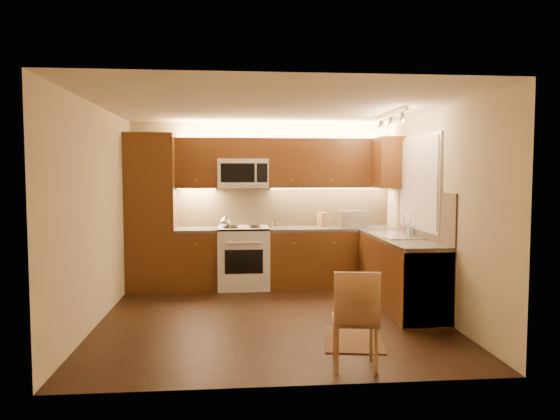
{
  "coord_description": "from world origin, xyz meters",
  "views": [
    {
      "loc": [
        -0.45,
        -6.04,
        1.71
      ],
      "look_at": [
        0.15,
        0.55,
        1.25
      ],
      "focal_mm": 33.14,
      "sensor_mm": 36.0,
      "label": 1
    }
  ],
  "objects": [
    {
      "name": "spice_jar_b",
      "position": [
        0.26,
        1.91,
        0.94
      ],
      "size": [
        0.05,
        0.05,
        0.09
      ],
      "primitive_type": "cylinder",
      "rotation": [
        0.0,
        0.0,
        -0.29
      ],
      "color": "brown",
      "rests_on": "counter_back_right"
    },
    {
      "name": "microwave",
      "position": [
        -0.3,
        1.81,
        1.72
      ],
      "size": [
        0.76,
        0.38,
        0.44
      ],
      "primitive_type": null,
      "color": "silver",
      "rests_on": "wall_back"
    },
    {
      "name": "spice_jar_c",
      "position": [
        0.24,
        1.87,
        0.95
      ],
      "size": [
        0.06,
        0.06,
        0.1
      ],
      "primitive_type": "cylinder",
      "rotation": [
        0.0,
        0.0,
        0.4
      ],
      "color": "silver",
      "rests_on": "counter_back_right"
    },
    {
      "name": "upper_cab_back_left",
      "position": [
        -0.99,
        1.82,
        1.88
      ],
      "size": [
        0.62,
        0.35,
        0.75
      ],
      "primitive_type": "cube",
      "color": "#46220F",
      "rests_on": "wall_back"
    },
    {
      "name": "base_cab_right",
      "position": [
        1.7,
        0.4,
        0.43
      ],
      "size": [
        0.6,
        2.0,
        0.86
      ],
      "primitive_type": "cube",
      "color": "#46220F",
      "rests_on": "floor"
    },
    {
      "name": "floor",
      "position": [
        0.0,
        0.0,
        0.0
      ],
      "size": [
        4.0,
        4.0,
        0.01
      ],
      "primitive_type": "cube",
      "color": "black",
      "rests_on": "ground"
    },
    {
      "name": "base_cab_back_left",
      "position": [
        -0.99,
        1.7,
        0.43
      ],
      "size": [
        0.62,
        0.6,
        0.86
      ],
      "primitive_type": "cube",
      "color": "#46220F",
      "rests_on": "floor"
    },
    {
      "name": "soap_bottle",
      "position": [
        1.94,
        0.74,
        1.0
      ],
      "size": [
        0.12,
        0.12,
        0.2
      ],
      "primitive_type": "imported",
      "rotation": [
        0.0,
        0.0,
        -0.4
      ],
      "color": "silver",
      "rests_on": "counter_right"
    },
    {
      "name": "kettle",
      "position": [
        -0.57,
        1.58,
        1.02
      ],
      "size": [
        0.2,
        0.2,
        0.2
      ],
      "primitive_type": null,
      "rotation": [
        0.0,
        0.0,
        0.18
      ],
      "color": "silver",
      "rests_on": "stove"
    },
    {
      "name": "counter_back_right",
      "position": [
        1.04,
        1.7,
        0.88
      ],
      "size": [
        1.92,
        0.6,
        0.04
      ],
      "primitive_type": "cube",
      "color": "#3E3A38",
      "rests_on": "base_cab_back_right"
    },
    {
      "name": "spice_jar_a",
      "position": [
        0.43,
        1.88,
        0.94
      ],
      "size": [
        0.05,
        0.05,
        0.08
      ],
      "primitive_type": "cylinder",
      "rotation": [
        0.0,
        0.0,
        -0.11
      ],
      "color": "silver",
      "rests_on": "counter_back_right"
    },
    {
      "name": "counter_back_left",
      "position": [
        -0.99,
        1.7,
        0.88
      ],
      "size": [
        0.62,
        0.6,
        0.04
      ],
      "primitive_type": "cube",
      "color": "#3E3A38",
      "rests_on": "base_cab_back_left"
    },
    {
      "name": "wall_front",
      "position": [
        0.0,
        -2.0,
        1.25
      ],
      "size": [
        4.0,
        0.01,
        2.5
      ],
      "primitive_type": "cube",
      "color": "#C7B992",
      "rests_on": "ground"
    },
    {
      "name": "dining_chair",
      "position": [
        0.62,
        -1.63,
        0.44
      ],
      "size": [
        0.44,
        0.44,
        0.88
      ],
      "primitive_type": null,
      "rotation": [
        0.0,
        0.0,
        -0.14
      ],
      "color": "#A57E4A",
      "rests_on": "floor"
    },
    {
      "name": "knife_block",
      "position": [
        0.92,
        1.81,
        1.01
      ],
      "size": [
        0.14,
        0.18,
        0.22
      ],
      "primitive_type": "cube",
      "rotation": [
        0.0,
        0.0,
        0.29
      ],
      "color": "#A57E4A",
      "rests_on": "counter_back_right"
    },
    {
      "name": "window_blinds",
      "position": [
        1.97,
        0.55,
        1.6
      ],
      "size": [
        0.02,
        1.36,
        1.16
      ],
      "primitive_type": "cube",
      "color": "silver",
      "rests_on": "wall_right"
    },
    {
      "name": "pantry",
      "position": [
        -1.65,
        1.7,
        1.15
      ],
      "size": [
        0.7,
        0.6,
        2.3
      ],
      "primitive_type": "cube",
      "color": "#46220F",
      "rests_on": "floor"
    },
    {
      "name": "counter_right",
      "position": [
        1.7,
        0.4,
        0.88
      ],
      "size": [
        0.6,
        2.0,
        0.04
      ],
      "primitive_type": "cube",
      "color": "#3E3A38",
      "rests_on": "base_cab_right"
    },
    {
      "name": "wall_left",
      "position": [
        -2.0,
        0.0,
        1.25
      ],
      "size": [
        0.01,
        4.0,
        2.5
      ],
      "primitive_type": "cube",
      "color": "#C7B992",
      "rests_on": "ground"
    },
    {
      "name": "base_cab_back_right",
      "position": [
        1.04,
        1.7,
        0.43
      ],
      "size": [
        1.92,
        0.6,
        0.86
      ],
      "primitive_type": "cube",
      "color": "#46220F",
      "rests_on": "floor"
    },
    {
      "name": "window_frame",
      "position": [
        1.99,
        0.55,
        1.6
      ],
      "size": [
        0.03,
        1.44,
        1.24
      ],
      "primitive_type": "cube",
      "color": "silver",
      "rests_on": "wall_right"
    },
    {
      "name": "faucet",
      "position": [
        1.88,
        0.55,
        1.05
      ],
      "size": [
        0.2,
        0.04,
        0.3
      ],
      "primitive_type": null,
      "color": "silver",
      "rests_on": "counter_right"
    },
    {
      "name": "wall_right",
      "position": [
        2.0,
        0.0,
        1.25
      ],
      "size": [
        0.01,
        4.0,
        2.5
      ],
      "primitive_type": "cube",
      "color": "#C7B992",
      "rests_on": "ground"
    },
    {
      "name": "backsplash_back",
      "position": [
        0.35,
        1.99,
        1.2
      ],
      "size": [
        3.3,
        0.02,
        0.6
      ],
      "primitive_type": "cube",
      "color": "tan",
      "rests_on": "wall_back"
    },
    {
      "name": "spice_jar_d",
      "position": [
        0.14,
        1.81,
        0.95
      ],
      "size": [
        0.05,
        0.05,
        0.09
      ],
      "primitive_type": "cylinder",
      "rotation": [
        0.0,
        0.0,
        0.42
      ],
      "color": "#AD9634",
      "rests_on": "counter_back_right"
    },
    {
      "name": "dishwasher",
      "position": [
        1.7,
        -0.3,
        0.43
      ],
      "size": [
        0.58,
        0.6,
        0.84
      ],
      "primitive_type": "cube",
      "color": "silver",
      "rests_on": "floor"
    },
    {
      "name": "stove",
      "position": [
        -0.3,
        1.68,
        0.46
      ],
      "size": [
        0.76,
        0.65,
        0.92
      ],
      "primitive_type": null,
      "color": "silver",
      "rests_on": "floor"
    },
    {
      "name": "rug",
      "position": [
        0.77,
        -0.9,
        0.01
      ],
      "size": [
        0.72,
        0.96,
        0.01
      ],
      "primitive_type": "cube",
      "rotation": [
        0.0,
        0.0,
        -0.17
      ],
      "color": "black",
      "rests_on": "floor"
    },
    {
      "name": "ceiling",
      "position": [
        0.0,
        0.0,
        2.5
      ],
      "size": [
        4.0,
        4.0,
        0.01
      ],
      "primitive_type": "cube",
      "color": "beige",
      "rests_on": "ground"
    },
    {
      "name": "track_light_bar",
      "position": [
        1.55,
        0.4,
        2.46
      ],
      "size": [
        0.04,
        1.2,
        0.03
      ],
      "primitive_type": "cube",
      "color": "silver",
      "rests_on": "ceiling"
    },
    {
      "name": "toaster_oven",
      "position": [
        1.35,
        1.7,
        1.03
      ],
      "size": [
        0.47,
        0.38,
        0.26
      ],
      "primitive_type": "cube",
      "rotation": [
        0.0,
        0.0,
        0.16
      ],
      "color": "silver",
      "rests_on": "counter_back_right"
    },
    {
      "name": "wall_back",
      "position": [
        0.0,
        2.0,
        1.25
      ],
      "size": [
        4.0,
        0.01,
        2.5
      ],
      "primitive_type": "cube",
      "color": "#C7B992",
      "rests_on": "ground"
    },
    {
      "name": "upper_cab_back_right",
      "position": [
        1.04,
        1.82,
        1.88
      ],
      "size": [
        1.92,
        0.35,
        0.75
      ],
      "primitive_type": "cube",
      "color": "#46220F",
      "rests_on": "wall_back"
    },
    {
      "name": "upper_cab_right_corner",
      "position": [
        1.82,
        1.4,
        1.88
      ],
      "size": [
        0.35,
        0.5,
        0.75
      ],
      "primitive_type": "cube",
      "color": "#46220F",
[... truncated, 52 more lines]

